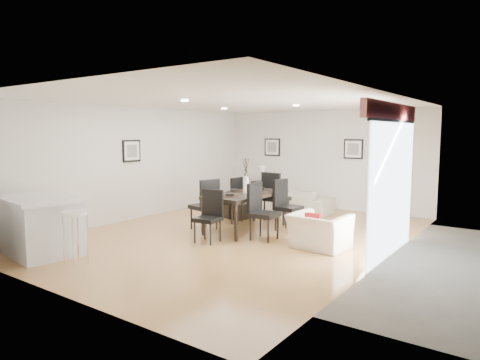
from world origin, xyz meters
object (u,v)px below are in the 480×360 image
Objects in this scene: sofa at (290,200)px; dining_chair_foot at (274,194)px; dining_chair_efar at (285,202)px; side_table at (262,192)px; armchair at (320,231)px; dining_chair_wfar at (234,197)px; dining_table at (246,197)px; dining_chair_wnear at (206,202)px; dining_chair_head at (210,213)px; coffee_table at (233,209)px; dining_chair_enear at (260,208)px; kitchen_island at (41,225)px; bar_stool at (74,219)px.

dining_chair_foot is at bearing 99.60° from sofa.
side_table is at bearing 44.92° from dining_chair_efar.
dining_chair_wfar is at bearing -15.29° from armchair.
dining_table is at bearing 94.63° from sofa.
dining_table is at bearing 130.65° from dining_chair_efar.
dining_table is 0.85m from dining_chair_wnear.
dining_chair_head reaches higher than coffee_table.
dining_chair_enear reaches higher than kitchen_island.
dining_chair_wnear is 1.67m from dining_chair_efar.
dining_chair_foot reaches higher than dining_chair_enear.
sofa is 2.43m from dining_table.
dining_table reaches higher than coffee_table.
dining_chair_head is (0.66, -0.69, -0.06)m from dining_chair_wnear.
dining_chair_wfar is 1.35m from dining_chair_efar.
dining_chair_efar is (0.91, -1.89, 0.29)m from sofa.
dining_chair_wfar is 1.07× the size of dining_chair_head.
armchair is 5.11m from side_table.
dining_table is 3.63m from side_table.
side_table is at bearing -159.26° from dining_chair_wfar.
sofa is at bearing 70.06° from coffee_table.
dining_chair_wnear reaches higher than dining_chair_head.
sofa is 1.88× the size of dining_chair_foot.
dining_chair_efar is at bearing 114.64° from sofa.
dining_chair_efar is at bearing 60.51° from dining_chair_head.
armchair is 0.88× the size of dining_chair_enear.
coffee_table is 4.61m from kitchen_island.
dining_chair_enear is 1.80m from dining_chair_foot.
dining_chair_efar is 0.70× the size of kitchen_island.
dining_chair_foot is 1.37× the size of bar_stool.
sofa is 5.96m from bar_stool.
kitchen_island reaches higher than dining_chair_head.
coffee_table is (-1.08, -0.17, -0.46)m from dining_chair_foot.
sofa is at bearing 83.04° from kitchen_island.
dining_table is at bearing -63.12° from side_table.
dining_chair_foot is at bearing 91.63° from dining_table.
dining_chair_head reaches higher than bar_stool.
dining_chair_efar is (0.00, 0.97, -0.01)m from dining_chair_enear.
armchair is at bearing 71.97° from dining_chair_wfar.
kitchen_island is at bearing 73.94° from sofa.
armchair is at bearing 146.12° from dining_chair_foot.
dining_chair_efar reaches higher than coffee_table.
dining_table is 1.75× the size of dining_chair_wnear.
dining_table is 3.98m from kitchen_island.
kitchen_island is 1.01m from bar_stool.
dining_chair_foot is at bearing 82.66° from dining_chair_head.
dining_table is 0.84m from dining_chair_efar.
dining_chair_foot is (-0.68, 0.69, 0.04)m from dining_chair_efar.
dining_chair_foot is (-1.93, 1.62, 0.33)m from armchair.
dining_chair_efar reaches higher than dining_table.
side_table is 0.42× the size of kitchen_island.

